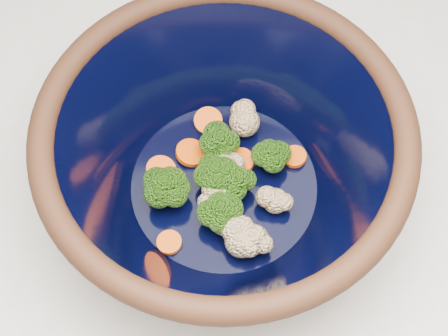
{
  "coord_description": "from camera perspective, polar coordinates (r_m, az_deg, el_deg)",
  "views": [
    {
      "loc": [
        -0.1,
        -0.17,
        1.53
      ],
      "look_at": [
        -0.04,
        0.12,
        0.97
      ],
      "focal_mm": 50.0,
      "sensor_mm": 36.0,
      "label": 1
    }
  ],
  "objects": [
    {
      "name": "vegetable_pile",
      "position": [
        0.64,
        -0.31,
        -1.24
      ],
      "size": [
        0.18,
        0.18,
        0.05
      ],
      "color": "#608442",
      "rests_on": "mixing_bowl"
    },
    {
      "name": "mixing_bowl",
      "position": [
        0.62,
        0.0,
        0.65
      ],
      "size": [
        0.42,
        0.42,
        0.16
      ],
      "rotation": [
        0.0,
        0.0,
        0.26
      ],
      "color": "black",
      "rests_on": "counter"
    }
  ]
}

